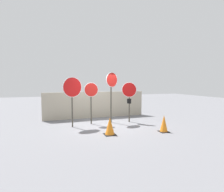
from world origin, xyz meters
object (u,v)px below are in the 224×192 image
Objects in this scene: traffic_cone_0 at (110,126)px; traffic_cone_1 at (164,124)px; stop_sign_0 at (72,90)px; stop_sign_1 at (91,94)px; stop_sign_3 at (129,94)px; stop_sign_2 at (112,86)px.

traffic_cone_0 is 2.32m from traffic_cone_1.
stop_sign_1 is at bearing 0.82° from stop_sign_0.
stop_sign_1 is at bearing 137.92° from traffic_cone_1.
stop_sign_0 is 1.11× the size of stop_sign_3.
stop_sign_3 is (1.99, -0.19, -0.02)m from stop_sign_1.
stop_sign_3 is at bearing -36.25° from stop_sign_2.
stop_sign_0 is at bearing 150.51° from traffic_cone_1.
stop_sign_3 reaches higher than stop_sign_1.
stop_sign_3 is 3.01× the size of traffic_cone_0.
stop_sign_2 is 1.24× the size of stop_sign_3.
stop_sign_0 is 2.51m from traffic_cone_0.
traffic_cone_0 is at bearing -81.02° from stop_sign_1.
stop_sign_3 is (2.94, 0.16, -0.21)m from stop_sign_0.
stop_sign_1 is 2.93× the size of traffic_cone_1.
traffic_cone_1 is (0.63, -2.17, -1.16)m from stop_sign_3.
stop_sign_3 is (0.91, -0.19, -0.39)m from stop_sign_2.
stop_sign_1 is 2.36m from traffic_cone_0.
stop_sign_0 is 2.95m from stop_sign_3.
traffic_cone_0 is (-0.75, -2.01, -1.56)m from stop_sign_2.
traffic_cone_0 is at bearing 171.27° from traffic_cone_1.
stop_sign_0 reaches higher than stop_sign_1.
stop_sign_3 is at bearing 106.18° from traffic_cone_1.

